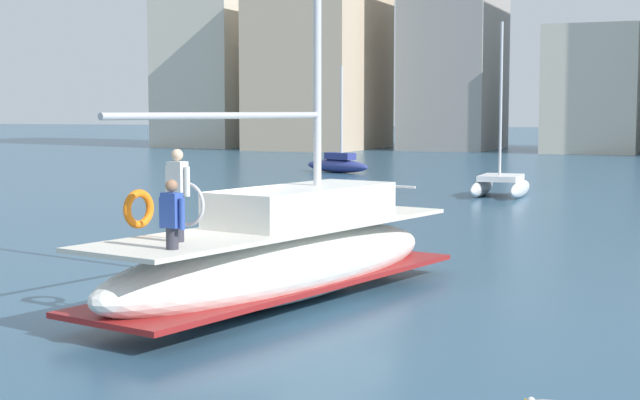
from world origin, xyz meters
TOP-DOWN VIEW (x-y plane):
  - ground_plane at (0.00, 0.00)m, footprint 400.00×400.00m
  - main_sailboat at (1.60, 0.30)m, footprint 4.55×9.89m
  - moored_sloop_near at (0.96, 24.78)m, footprint 2.21×4.43m
  - moored_catamaran at (-11.26, 37.21)m, footprint 4.93×3.03m
  - waterfront_buildings at (0.71, 72.98)m, footprint 85.18×19.93m

SIDE VIEW (x-z plane):
  - ground_plane at x=0.00m, z-range 0.00..0.00m
  - moored_catamaran at x=-11.26m, z-range -2.64..3.67m
  - moored_sloop_near at x=0.96m, z-range -3.15..4.26m
  - main_sailboat at x=1.60m, z-range -6.11..7.95m
  - waterfront_buildings at x=0.71m, z-range -2.29..24.15m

